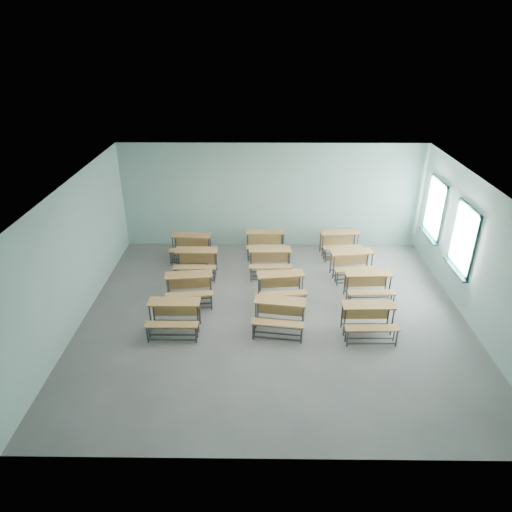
# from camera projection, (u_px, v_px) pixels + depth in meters

# --- Properties ---
(room) EXTENTS (9.04, 8.04, 3.24)m
(room) POSITION_uv_depth(u_px,v_px,m) (279.00, 256.00, 10.15)
(room) COLOR gray
(room) RESTS_ON ground
(desk_unit_r0c0) EXTENTS (1.15, 0.77, 0.72)m
(desk_unit_r0c0) POSITION_uv_depth(u_px,v_px,m) (174.00, 313.00, 10.12)
(desk_unit_r0c0) COLOR #AE7A3F
(desk_unit_r0c0) RESTS_ON ground
(desk_unit_r0c1) EXTENTS (1.24, 0.92, 0.72)m
(desk_unit_r0c1) POSITION_uv_depth(u_px,v_px,m) (279.00, 312.00, 10.16)
(desk_unit_r0c1) COLOR #AE7A3F
(desk_unit_r0c1) RESTS_ON ground
(desk_unit_r0c2) EXTENTS (1.17, 0.80, 0.72)m
(desk_unit_r0c2) POSITION_uv_depth(u_px,v_px,m) (369.00, 316.00, 10.01)
(desk_unit_r0c2) COLOR #AE7A3F
(desk_unit_r0c2) RESTS_ON ground
(desk_unit_r1c0) EXTENTS (1.24, 0.91, 0.72)m
(desk_unit_r1c0) POSITION_uv_depth(u_px,v_px,m) (189.00, 284.00, 11.22)
(desk_unit_r1c0) COLOR #AE7A3F
(desk_unit_r1c0) RESTS_ON ground
(desk_unit_r1c1) EXTENTS (1.23, 0.90, 0.72)m
(desk_unit_r1c1) POSITION_uv_depth(u_px,v_px,m) (281.00, 284.00, 11.26)
(desk_unit_r1c1) COLOR #AE7A3F
(desk_unit_r1c1) RESTS_ON ground
(desk_unit_r1c2) EXTENTS (1.17, 0.81, 0.72)m
(desk_unit_r1c2) POSITION_uv_depth(u_px,v_px,m) (368.00, 283.00, 11.30)
(desk_unit_r1c2) COLOR #AE7A3F
(desk_unit_r1c2) RESTS_ON ground
(desk_unit_r2c0) EXTENTS (1.15, 0.78, 0.72)m
(desk_unit_r2c0) POSITION_uv_depth(u_px,v_px,m) (196.00, 259.00, 12.46)
(desk_unit_r2c0) COLOR #AE7A3F
(desk_unit_r2c0) RESTS_ON ground
(desk_unit_r2c1) EXTENTS (1.17, 0.80, 0.72)m
(desk_unit_r2c1) POSITION_uv_depth(u_px,v_px,m) (270.00, 258.00, 12.49)
(desk_unit_r2c1) COLOR #AE7A3F
(desk_unit_r2c1) RESTS_ON ground
(desk_unit_r2c2) EXTENTS (1.24, 0.91, 0.72)m
(desk_unit_r2c2) POSITION_uv_depth(u_px,v_px,m) (353.00, 261.00, 12.36)
(desk_unit_r2c2) COLOR #AE7A3F
(desk_unit_r2c2) RESTS_ON ground
(desk_unit_r3c0) EXTENTS (1.19, 0.83, 0.72)m
(desk_unit_r3c0) POSITION_uv_depth(u_px,v_px,m) (191.00, 243.00, 13.34)
(desk_unit_r3c0) COLOR #AE7A3F
(desk_unit_r3c0) RESTS_ON ground
(desk_unit_r3c1) EXTENTS (1.19, 0.83, 0.72)m
(desk_unit_r3c1) POSITION_uv_depth(u_px,v_px,m) (265.00, 240.00, 13.57)
(desk_unit_r3c1) COLOR #AE7A3F
(desk_unit_r3c1) RESTS_ON ground
(desk_unit_r3c2) EXTENTS (1.22, 0.88, 0.72)m
(desk_unit_r3c2) POSITION_uv_depth(u_px,v_px,m) (340.00, 240.00, 13.55)
(desk_unit_r3c2) COLOR #AE7A3F
(desk_unit_r3c2) RESTS_ON ground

